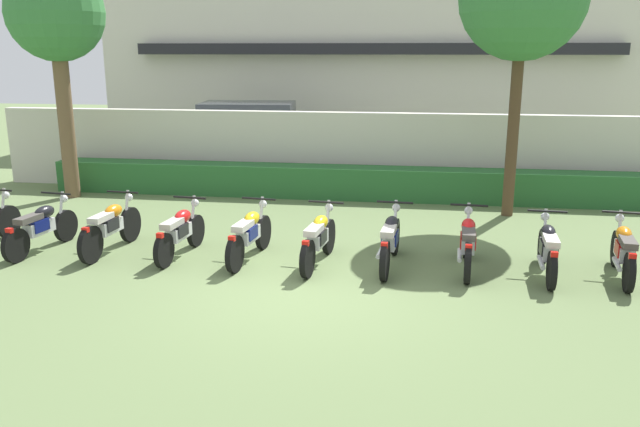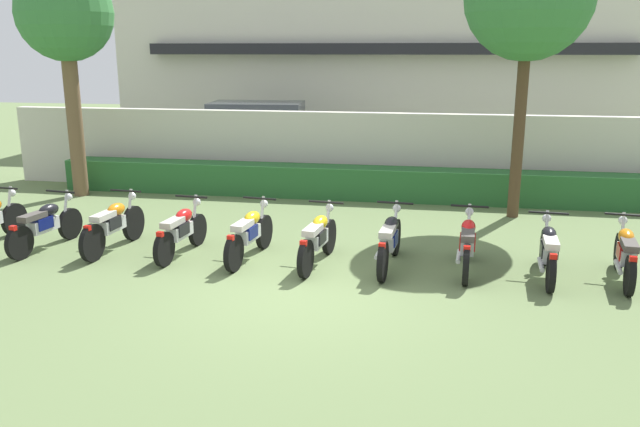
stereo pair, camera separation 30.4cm
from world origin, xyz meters
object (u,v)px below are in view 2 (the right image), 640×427
Objects in this scene: motorcycle_in_row_7 at (467,244)px; motorcycle_in_row_8 at (548,251)px; parked_car at (262,134)px; motorcycle_in_row_3 at (181,230)px; motorcycle_in_row_4 at (249,233)px; motorcycle_in_row_9 at (625,253)px; tree_near_inspector at (65,18)px; motorcycle_in_row_5 at (318,238)px; motorcycle_in_row_2 at (113,225)px; motorcycle_in_row_6 at (390,240)px; motorcycle_in_row_1 at (45,225)px.

motorcycle_in_row_8 is (1.20, -0.11, -0.01)m from motorcycle_in_row_7.
parked_car is 2.61× the size of motorcycle_in_row_8.
motorcycle_in_row_3 is 1.20m from motorcycle_in_row_4.
motorcycle_in_row_4 is at bearing 97.48° from motorcycle_in_row_9.
tree_near_inspector is at bearing 78.00° from motorcycle_in_row_9.
motorcycle_in_row_5 is at bearing -87.12° from motorcycle_in_row_4.
parked_car is 11.18m from motorcycle_in_row_8.
tree_near_inspector is 2.82× the size of motorcycle_in_row_5.
motorcycle_in_row_2 is 4.79m from motorcycle_in_row_6.
motorcycle_in_row_7 is at bearing -62.06° from parked_car.
motorcycle_in_row_5 is at bearing 98.38° from motorcycle_in_row_9.
motorcycle_in_row_3 is (4.16, -4.00, -3.66)m from tree_near_inspector.
motorcycle_in_row_6 is 3.53m from motorcycle_in_row_9.
motorcycle_in_row_4 is at bearing -36.73° from tree_near_inspector.
motorcycle_in_row_3 is at bearing -89.03° from parked_car.
parked_car reaches higher than motorcycle_in_row_5.
parked_car is at bearing -2.37° from motorcycle_in_row_1.
motorcycle_in_row_2 is 1.02× the size of motorcycle_in_row_4.
motorcycle_in_row_9 is (1.12, 0.06, 0.00)m from motorcycle_in_row_8.
motorcycle_in_row_5 is (2.37, -0.08, 0.01)m from motorcycle_in_row_3.
motorcycle_in_row_7 reaches higher than motorcycle_in_row_3.
motorcycle_in_row_9 is at bearing -19.79° from tree_near_inspector.
motorcycle_in_row_7 is at bearing 96.60° from motorcycle_in_row_9.
motorcycle_in_row_1 is 0.98× the size of motorcycle_in_row_4.
motorcycle_in_row_6 is (6.00, 0.07, 0.01)m from motorcycle_in_row_1.
motorcycle_in_row_7 is (8.90, -3.99, -3.64)m from tree_near_inspector.
motorcycle_in_row_1 is 0.99× the size of motorcycle_in_row_5.
motorcycle_in_row_7 is at bearing -84.37° from motorcycle_in_row_3.
parked_car is 9.41m from motorcycle_in_row_5.
motorcycle_in_row_8 is at bearing -57.22° from parked_car.
parked_car is at bearing 50.11° from motorcycle_in_row_9.
motorcycle_in_row_9 is (11.21, -4.03, -3.66)m from tree_near_inspector.
motorcycle_in_row_2 is (1.21, 0.14, 0.02)m from motorcycle_in_row_1.
motorcycle_in_row_1 is at bearing -105.10° from parked_car.
motorcycle_in_row_8 is at bearing -84.34° from motorcycle_in_row_4.
motorcycle_in_row_8 is (6.85, -8.82, -0.50)m from parked_car.
motorcycle_in_row_1 is 0.94× the size of motorcycle_in_row_6.
motorcycle_in_row_6 is at bearing -78.89° from motorcycle_in_row_5.
parked_car is 6.54m from tree_near_inspector.
motorcycle_in_row_4 is 1.05× the size of motorcycle_in_row_9.
motorcycle_in_row_2 is 1.08× the size of motorcycle_in_row_9.
motorcycle_in_row_7 is (7.21, 0.08, 0.01)m from motorcycle_in_row_1.
motorcycle_in_row_8 is at bearing -85.47° from motorcycle_in_row_3.
tree_near_inspector is 2.97× the size of motorcycle_in_row_8.
motorcycle_in_row_3 is at bearing 95.00° from motorcycle_in_row_5.
motorcycle_in_row_8 is 1.12m from motorcycle_in_row_9.
tree_near_inspector reaches higher than motorcycle_in_row_8.
parked_car is 8.67m from motorcycle_in_row_2.
tree_near_inspector is at bearing 30.15° from motorcycle_in_row_1.
motorcycle_in_row_3 is (0.92, -8.72, -0.50)m from parked_car.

